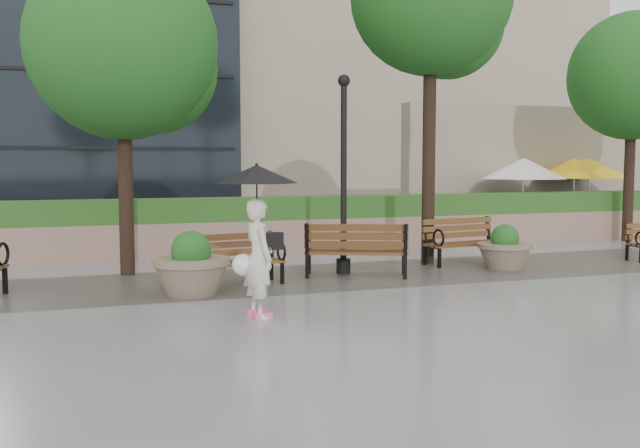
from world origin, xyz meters
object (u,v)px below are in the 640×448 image
object	(u,v)px
bench_1	(235,271)
lamppost	(344,187)
bench_2	(356,261)
planter_right	(505,252)
pedestrian	(258,225)
car_right	(114,222)
bench_3	(464,251)
planter_left	(191,270)

from	to	relation	value
bench_1	lamppost	xyz separation A→B (m)	(2.32, 0.64, 1.43)
bench_1	bench_2	bearing A→B (deg)	-4.09
planter_right	lamppost	distance (m)	3.64
bench_1	pedestrian	distance (m)	2.81
bench_2	car_right	bearing A→B (deg)	-37.13
bench_3	planter_left	size ratio (longest dim) A/B	1.50
bench_3	lamppost	distance (m)	3.29
lamppost	pedestrian	xyz separation A→B (m)	(-2.56, -3.23, -0.39)
lamppost	car_right	world-z (taller)	lamppost
pedestrian	lamppost	bearing A→B (deg)	-47.06
bench_2	planter_right	bearing A→B (deg)	-158.99
bench_1	lamppost	size ratio (longest dim) A/B	0.46
bench_2	planter_left	distance (m)	3.40
bench_3	pedestrian	bearing A→B (deg)	-155.04
bench_3	bench_2	bearing A→B (deg)	-172.28
lamppost	pedestrian	world-z (taller)	lamppost
bench_3	lamppost	xyz separation A→B (m)	(-2.95, -0.38, 1.41)
bench_1	pedestrian	xyz separation A→B (m)	(-0.24, -2.60, 1.04)
bench_1	car_right	distance (m)	7.40
planter_left	planter_right	size ratio (longest dim) A/B	1.16
bench_2	planter_left	xyz separation A→B (m)	(-3.29, -0.86, 0.11)
car_right	planter_right	bearing A→B (deg)	-148.73
bench_2	pedestrian	size ratio (longest dim) A/B	0.96
bench_3	planter_right	world-z (taller)	bench_3
car_right	bench_3	bearing A→B (deg)	-146.34
lamppost	planter_left	bearing A→B (deg)	-157.88
bench_3	car_right	distance (m)	9.30
bench_3	bench_1	bearing A→B (deg)	-177.37
bench_1	pedestrian	world-z (taller)	pedestrian
planter_left	pedestrian	size ratio (longest dim) A/B	0.59
car_right	bench_1	bearing A→B (deg)	178.43
bench_2	car_right	size ratio (longest dim) A/B	0.57
planter_left	lamppost	size ratio (longest dim) A/B	0.33
bench_1	bench_2	size ratio (longest dim) A/B	0.86
planter_left	car_right	bearing A→B (deg)	95.69
bench_3	car_right	xyz separation A→B (m)	(-6.93, 6.19, 0.31)
planter_right	planter_left	bearing A→B (deg)	-173.37
lamppost	pedestrian	distance (m)	4.14
planter_left	lamppost	bearing A→B (deg)	22.12
bench_1	planter_right	bearing A→B (deg)	-7.75
car_right	pedestrian	size ratio (longest dim) A/B	1.70
planter_left	car_right	distance (m)	7.91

